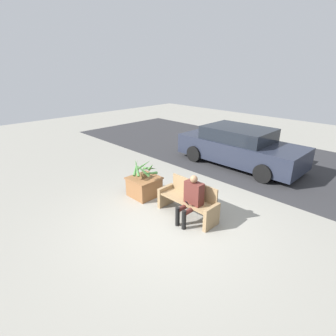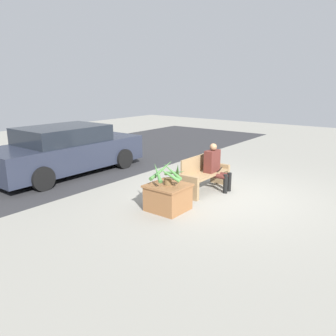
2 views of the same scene
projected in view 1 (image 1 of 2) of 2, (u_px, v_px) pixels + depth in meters
The scene contains 7 objects.
ground_plane at pixel (171, 223), 6.14m from camera, with size 30.00×30.00×0.00m, color gray.
road_surface at pixel (278, 163), 9.96m from camera, with size 20.00×6.00×0.01m, color #2D2D30.
bench at pixel (189, 200), 6.36m from camera, with size 1.56×0.52×0.85m.
person_seated at pixel (191, 197), 6.00m from camera, with size 0.44×0.60×1.15m.
planter_box at pixel (144, 186), 7.37m from camera, with size 0.78×0.80×0.55m.
potted_plant at pixel (144, 169), 7.19m from camera, with size 0.68×0.70×0.53m.
parked_car at pixel (239, 147), 9.57m from camera, with size 4.50×1.98×1.39m.
Camera 1 is at (3.68, -3.74, 3.44)m, focal length 28.00 mm.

